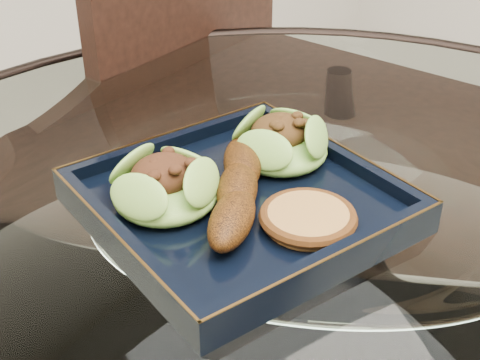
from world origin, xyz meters
TOP-DOWN VIEW (x-y plane):
  - dining_table at (-0.00, -0.00)m, footprint 1.13×1.13m
  - dining_chair at (0.20, 0.40)m, footprint 0.56×0.56m
  - navy_plate at (-0.05, 0.05)m, footprint 0.28×0.28m
  - lettuce_wrap_left at (-0.12, 0.08)m, footprint 0.11×0.11m
  - lettuce_wrap_right at (0.02, 0.09)m, footprint 0.11×0.11m
  - roasted_plantain at (-0.06, 0.04)m, footprint 0.14×0.16m
  - crumb_patty at (-0.03, -0.02)m, footprint 0.09×0.09m

SIDE VIEW (x-z plane):
  - dining_chair at x=0.20m, z-range 0.06..1.08m
  - dining_table at x=0.00m, z-range 0.21..0.98m
  - navy_plate at x=-0.05m, z-range 0.76..0.78m
  - crumb_patty at x=-0.03m, z-range 0.78..0.80m
  - roasted_plantain at x=-0.06m, z-range 0.78..0.82m
  - lettuce_wrap_right at x=0.02m, z-range 0.78..0.82m
  - lettuce_wrap_left at x=-0.12m, z-range 0.78..0.82m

